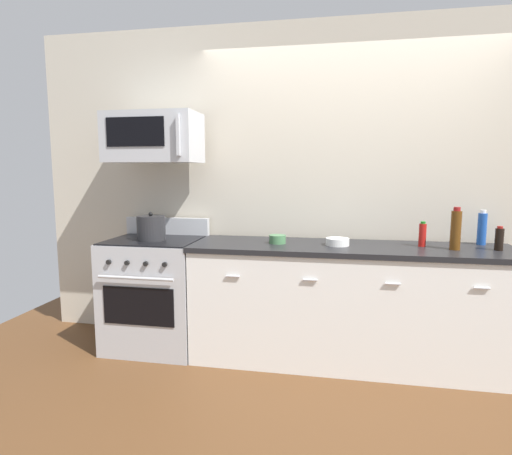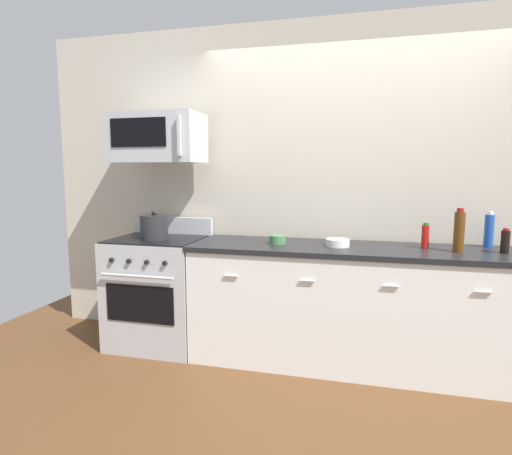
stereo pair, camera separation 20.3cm
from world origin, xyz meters
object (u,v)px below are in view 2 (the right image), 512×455
at_px(bowl_green_glaze, 278,239).
at_px(stockpot, 154,227).
at_px(range_oven, 159,290).
at_px(bottle_wine_amber, 459,231).
at_px(bowl_white_ceramic, 338,242).
at_px(bottle_soda_blue, 489,230).
at_px(bottle_hot_sauce_red, 425,236).
at_px(microwave, 157,138).
at_px(bottle_soy_sauce_dark, 505,241).

distance_m(bowl_green_glaze, stockpot, 1.03).
bearing_deg(range_oven, stockpot, -90.00).
xyz_separation_m(bottle_wine_amber, bowl_white_ceramic, (-0.83, 0.02, -0.12)).
xyz_separation_m(bowl_green_glaze, bowl_white_ceramic, (0.46, -0.00, -0.00)).
xyz_separation_m(bottle_soda_blue, stockpot, (-2.58, -0.29, -0.02)).
bearing_deg(bottle_wine_amber, bottle_hot_sauce_red, 155.17).
distance_m(microwave, bowl_white_ceramic, 1.69).
height_order(bottle_soda_blue, bottle_soy_sauce_dark, bottle_soda_blue).
bearing_deg(bowl_green_glaze, bottle_soy_sauce_dark, 0.24).
distance_m(range_oven, bowl_green_glaze, 1.14).
bearing_deg(bottle_soda_blue, bottle_wine_amber, -134.18).
height_order(range_oven, bowl_green_glaze, range_oven).
bearing_deg(bowl_white_ceramic, bottle_soda_blue, 12.54).
height_order(range_oven, stockpot, stockpot).
distance_m(microwave, bottle_soy_sauce_dark, 2.73).
height_order(microwave, stockpot, microwave).
bearing_deg(bottle_soy_sauce_dark, bowl_green_glaze, -179.76).
height_order(microwave, bowl_white_ceramic, microwave).
bearing_deg(bottle_wine_amber, bottle_soy_sauce_dark, 6.19).
height_order(bottle_soy_sauce_dark, bottle_hot_sauce_red, bottle_hot_sauce_red).
bearing_deg(range_oven, bowl_green_glaze, -0.34).
bearing_deg(microwave, bottle_wine_amber, -1.89).
height_order(bottle_soy_sauce_dark, stockpot, stockpot).
bearing_deg(range_oven, bottle_hot_sauce_red, 1.71).
distance_m(range_oven, bottle_hot_sauce_red, 2.18).
relative_size(bottle_wine_amber, bottle_hot_sauce_red, 1.63).
relative_size(microwave, bottle_soy_sauce_dark, 4.27).
height_order(range_oven, bowl_white_ceramic, range_oven).
height_order(range_oven, bottle_hot_sauce_red, bottle_hot_sauce_red).
bearing_deg(microwave, bowl_green_glaze, -2.82).
xyz_separation_m(bottle_soda_blue, bottle_soy_sauce_dark, (0.04, -0.23, -0.04)).
distance_m(bottle_soda_blue, bottle_hot_sauce_red, 0.49).
xyz_separation_m(bowl_white_ceramic, stockpot, (-1.49, -0.04, 0.07)).
bearing_deg(stockpot, range_oven, 90.00).
relative_size(bottle_soda_blue, bottle_soy_sauce_dark, 1.53).
xyz_separation_m(range_oven, stockpot, (0.00, -0.05, 0.55)).
bearing_deg(stockpot, bottle_soda_blue, 6.32).
height_order(bottle_wine_amber, bowl_white_ceramic, bottle_wine_amber).
distance_m(bottle_soda_blue, bowl_white_ceramic, 1.12).
bearing_deg(bottle_soy_sauce_dark, bottle_hot_sauce_red, 172.94).
xyz_separation_m(bottle_soy_sauce_dark, stockpot, (-2.62, -0.05, 0.02)).
bearing_deg(stockpot, microwave, 89.87).
bearing_deg(bowl_white_ceramic, stockpot, -178.31).
bearing_deg(bottle_wine_amber, stockpot, -179.47).
distance_m(bottle_hot_sauce_red, bowl_green_glaze, 1.09).
bearing_deg(bowl_white_ceramic, range_oven, 179.65).
relative_size(microwave, bottle_soda_blue, 2.78).
xyz_separation_m(range_oven, bottle_soda_blue, (2.58, 0.23, 0.58)).
bearing_deg(microwave, bottle_hot_sauce_red, 0.50).
bearing_deg(bottle_soy_sauce_dark, microwave, 179.03).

